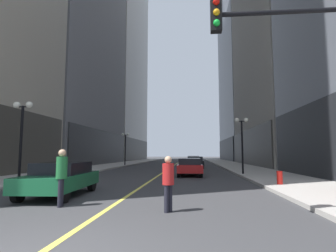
% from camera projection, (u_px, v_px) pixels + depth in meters
% --- Properties ---
extents(ground_plane, '(200.00, 200.00, 0.00)m').
position_uv_depth(ground_plane, '(174.00, 165.00, 38.55)').
color(ground_plane, '#38383A').
extents(sidewalk_left, '(4.50, 78.00, 0.15)m').
position_uv_depth(sidewalk_left, '(119.00, 164.00, 39.29)').
color(sidewalk_left, '#ADA8A0').
rests_on(sidewalk_left, ground).
extents(sidewalk_right, '(4.50, 78.00, 0.15)m').
position_uv_depth(sidewalk_right, '(232.00, 165.00, 37.83)').
color(sidewalk_right, '#ADA8A0').
rests_on(sidewalk_right, ground).
extents(lane_centre_stripe, '(0.16, 70.00, 0.01)m').
position_uv_depth(lane_centre_stripe, '(174.00, 165.00, 38.55)').
color(lane_centre_stripe, '#E5D64C').
rests_on(lane_centre_stripe, ground).
extents(building_left_far, '(11.19, 26.00, 82.76)m').
position_uv_depth(building_left_far, '(119.00, 0.00, 68.98)').
color(building_left_far, '#A8A399').
rests_on(building_left_far, ground).
extents(building_right_far, '(10.50, 26.00, 53.99)m').
position_uv_depth(building_right_far, '(245.00, 49.00, 64.69)').
color(building_right_far, '#4C515B').
rests_on(building_right_far, ground).
extents(car_green, '(2.04, 4.26, 1.32)m').
position_uv_depth(car_green, '(61.00, 178.00, 10.61)').
color(car_green, '#196038').
rests_on(car_green, ground).
extents(car_red, '(1.92, 4.47, 1.32)m').
position_uv_depth(car_red, '(189.00, 166.00, 20.13)').
color(car_red, '#B21919').
rests_on(car_red, ground).
extents(car_black, '(1.98, 4.11, 1.32)m').
position_uv_depth(car_black, '(195.00, 162.00, 30.65)').
color(car_black, black).
rests_on(car_black, ground).
extents(car_yellow, '(2.02, 4.87, 1.32)m').
position_uv_depth(car_yellow, '(194.00, 160.00, 38.98)').
color(car_yellow, yellow).
rests_on(car_yellow, ground).
extents(pedestrian_in_green_parka, '(0.41, 0.41, 1.81)m').
position_uv_depth(pedestrian_in_green_parka, '(62.00, 173.00, 8.48)').
color(pedestrian_in_green_parka, black).
rests_on(pedestrian_in_green_parka, ground).
extents(pedestrian_in_red_jacket, '(0.47, 0.47, 1.60)m').
position_uv_depth(pedestrian_in_red_jacket, '(168.00, 179.00, 7.71)').
color(pedestrian_in_red_jacket, black).
rests_on(pedestrian_in_red_jacket, ground).
extents(traffic_light_near_right, '(3.43, 0.35, 5.65)m').
position_uv_depth(traffic_light_near_right, '(307.00, 68.00, 6.46)').
color(traffic_light_near_right, black).
rests_on(traffic_light_near_right, ground).
extents(street_lamp_left_near, '(1.06, 0.36, 4.43)m').
position_uv_depth(street_lamp_left_near, '(22.00, 123.00, 14.08)').
color(street_lamp_left_near, black).
rests_on(street_lamp_left_near, ground).
extents(street_lamp_left_far, '(1.06, 0.36, 4.43)m').
position_uv_depth(street_lamp_left_far, '(125.00, 142.00, 35.89)').
color(street_lamp_left_far, black).
rests_on(street_lamp_left_far, ground).
extents(street_lamp_right_mid, '(1.06, 0.36, 4.43)m').
position_uv_depth(street_lamp_right_mid, '(242.00, 133.00, 20.48)').
color(street_lamp_right_mid, black).
rests_on(street_lamp_right_mid, ground).
extents(fire_hydrant_right, '(0.28, 0.28, 0.80)m').
position_uv_depth(fire_hydrant_right, '(280.00, 179.00, 13.23)').
color(fire_hydrant_right, red).
rests_on(fire_hydrant_right, ground).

